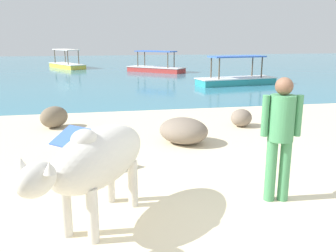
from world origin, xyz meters
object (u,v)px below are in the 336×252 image
(deck_chair_far, at_px, (79,145))
(boat_teal, at_px, (236,79))
(cow, at_px, (98,159))
(person_standing, at_px, (281,131))
(boat_yellow, at_px, (67,64))
(boat_red, at_px, (156,68))

(deck_chair_far, height_order, boat_teal, boat_teal)
(cow, height_order, boat_teal, boat_teal)
(cow, distance_m, deck_chair_far, 1.94)
(person_standing, height_order, boat_yellow, person_standing)
(cow, xyz_separation_m, boat_teal, (6.20, 11.65, -0.52))
(person_standing, height_order, boat_red, person_standing)
(boat_teal, bearing_deg, boat_yellow, -61.23)
(deck_chair_far, xyz_separation_m, person_standing, (2.60, -1.72, 0.56))
(deck_chair_far, bearing_deg, cow, -126.87)
(cow, height_order, deck_chair_far, cow)
(person_standing, bearing_deg, boat_yellow, -159.19)
(deck_chair_far, bearing_deg, person_standing, -79.90)
(deck_chair_far, xyz_separation_m, boat_red, (3.86, 16.42, -0.13))
(person_standing, height_order, boat_teal, person_standing)
(person_standing, relative_size, boat_yellow, 0.43)
(boat_teal, height_order, boat_red, same)
(boat_red, bearing_deg, person_standing, 127.05)
(deck_chair_far, distance_m, boat_red, 16.87)
(person_standing, xyz_separation_m, boat_teal, (3.91, 11.49, -0.70))
(person_standing, distance_m, boat_teal, 12.16)
(person_standing, bearing_deg, boat_teal, 170.84)
(deck_chair_far, bearing_deg, boat_red, 30.41)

